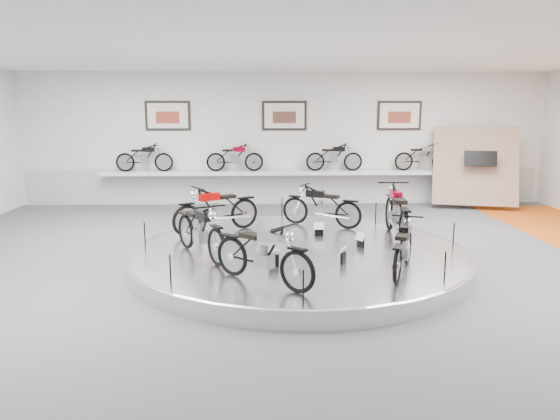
{
  "coord_description": "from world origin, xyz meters",
  "views": [
    {
      "loc": [
        -0.69,
        -9.71,
        2.97
      ],
      "look_at": [
        -0.35,
        0.6,
        1.01
      ],
      "focal_mm": 35.0,
      "sensor_mm": 36.0,
      "label": 1
    }
  ],
  "objects_px": {
    "display_platform": "(299,257)",
    "bike_e": "(263,253)",
    "bike_c": "(216,209)",
    "bike_f": "(403,247)",
    "bike_b": "(321,206)",
    "bike_a": "(397,212)",
    "bike_d": "(200,230)",
    "shelf": "(285,173)"
  },
  "relations": [
    {
      "from": "bike_a",
      "to": "bike_f",
      "type": "bearing_deg",
      "value": 171.52
    },
    {
      "from": "shelf",
      "to": "bike_f",
      "type": "distance_m",
      "value": 8.1
    },
    {
      "from": "bike_d",
      "to": "shelf",
      "type": "bearing_deg",
      "value": 135.37
    },
    {
      "from": "shelf",
      "to": "bike_c",
      "type": "xyz_separation_m",
      "value": [
        -1.67,
        -4.91,
        -0.19
      ]
    },
    {
      "from": "display_platform",
      "to": "bike_f",
      "type": "distance_m",
      "value": 2.29
    },
    {
      "from": "bike_d",
      "to": "bike_c",
      "type": "bearing_deg",
      "value": 146.25
    },
    {
      "from": "display_platform",
      "to": "bike_e",
      "type": "relative_size",
      "value": 3.86
    },
    {
      "from": "display_platform",
      "to": "bike_f",
      "type": "relative_size",
      "value": 4.22
    },
    {
      "from": "bike_e",
      "to": "shelf",
      "type": "bearing_deg",
      "value": 126.85
    },
    {
      "from": "shelf",
      "to": "bike_d",
      "type": "xyz_separation_m",
      "value": [
        -1.8,
        -6.84,
        -0.2
      ]
    },
    {
      "from": "bike_b",
      "to": "bike_c",
      "type": "bearing_deg",
      "value": 40.8
    },
    {
      "from": "shelf",
      "to": "bike_c",
      "type": "bearing_deg",
      "value": -108.79
    },
    {
      "from": "bike_b",
      "to": "display_platform",
      "type": "bearing_deg",
      "value": 100.4
    },
    {
      "from": "display_platform",
      "to": "bike_a",
      "type": "xyz_separation_m",
      "value": [
        2.06,
        0.83,
        0.71
      ]
    },
    {
      "from": "shelf",
      "to": "bike_a",
      "type": "bearing_deg",
      "value": -69.71
    },
    {
      "from": "display_platform",
      "to": "bike_f",
      "type": "xyz_separation_m",
      "value": [
        1.59,
        -1.54,
        0.6
      ]
    },
    {
      "from": "shelf",
      "to": "bike_c",
      "type": "height_order",
      "value": "bike_c"
    },
    {
      "from": "bike_b",
      "to": "shelf",
      "type": "bearing_deg",
      "value": -53.61
    },
    {
      "from": "display_platform",
      "to": "shelf",
      "type": "height_order",
      "value": "shelf"
    },
    {
      "from": "display_platform",
      "to": "bike_a",
      "type": "distance_m",
      "value": 2.33
    },
    {
      "from": "bike_b",
      "to": "bike_d",
      "type": "relative_size",
      "value": 0.94
    },
    {
      "from": "display_platform",
      "to": "bike_a",
      "type": "height_order",
      "value": "bike_a"
    },
    {
      "from": "display_platform",
      "to": "bike_a",
      "type": "relative_size",
      "value": 3.37
    },
    {
      "from": "shelf",
      "to": "bike_a",
      "type": "height_order",
      "value": "bike_a"
    },
    {
      "from": "bike_c",
      "to": "shelf",
      "type": "bearing_deg",
      "value": -141.8
    },
    {
      "from": "bike_d",
      "to": "bike_f",
      "type": "distance_m",
      "value": 3.56
    },
    {
      "from": "bike_a",
      "to": "bike_c",
      "type": "height_order",
      "value": "bike_a"
    },
    {
      "from": "bike_d",
      "to": "bike_f",
      "type": "xyz_separation_m",
      "value": [
        3.39,
        -1.1,
        -0.06
      ]
    },
    {
      "from": "bike_a",
      "to": "bike_c",
      "type": "xyz_separation_m",
      "value": [
        -3.73,
        0.66,
        -0.05
      ]
    },
    {
      "from": "shelf",
      "to": "bike_e",
      "type": "xyz_separation_m",
      "value": [
        -0.68,
        -8.42,
        -0.21
      ]
    },
    {
      "from": "bike_a",
      "to": "bike_b",
      "type": "distance_m",
      "value": 1.85
    },
    {
      "from": "bike_b",
      "to": "bike_e",
      "type": "relative_size",
      "value": 0.97
    },
    {
      "from": "display_platform",
      "to": "bike_b",
      "type": "distance_m",
      "value": 2.2
    },
    {
      "from": "bike_c",
      "to": "bike_f",
      "type": "xyz_separation_m",
      "value": [
        3.26,
        -3.04,
        -0.07
      ]
    },
    {
      "from": "bike_b",
      "to": "bike_e",
      "type": "xyz_separation_m",
      "value": [
        -1.32,
        -4.04,
        0.01
      ]
    },
    {
      "from": "display_platform",
      "to": "bike_e",
      "type": "xyz_separation_m",
      "value": [
        -0.68,
        -2.02,
        0.64
      ]
    },
    {
      "from": "bike_a",
      "to": "bike_f",
      "type": "relative_size",
      "value": 1.25
    },
    {
      "from": "display_platform",
      "to": "bike_a",
      "type": "bearing_deg",
      "value": 21.88
    },
    {
      "from": "bike_a",
      "to": "bike_d",
      "type": "distance_m",
      "value": 4.06
    },
    {
      "from": "bike_a",
      "to": "bike_f",
      "type": "distance_m",
      "value": 2.42
    },
    {
      "from": "bike_e",
      "to": "bike_f",
      "type": "bearing_deg",
      "value": 53.38
    },
    {
      "from": "bike_d",
      "to": "bike_e",
      "type": "distance_m",
      "value": 1.94
    }
  ]
}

